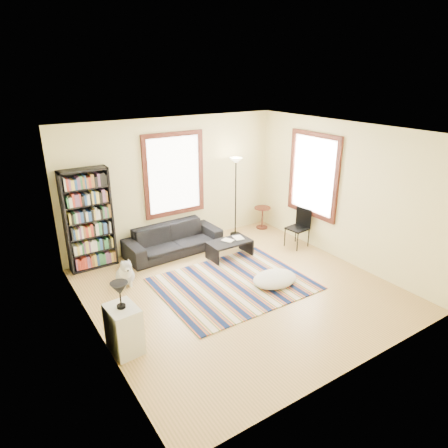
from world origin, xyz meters
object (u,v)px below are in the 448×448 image
bookshelf (89,220)px  side_table (262,218)px  coffee_table (230,249)px  sofa (173,239)px  floor_cushion (275,279)px  white_cabinet (124,329)px  floor_lamp (236,197)px  folding_chair (297,228)px  dog (125,271)px

bookshelf → side_table: bearing=-2.4°
bookshelf → coffee_table: bearing=-23.8°
sofa → floor_cushion: 2.45m
white_cabinet → coffee_table: bearing=25.8°
floor_lamp → side_table: (0.81, -0.00, -0.66)m
floor_lamp → folding_chair: 1.59m
sofa → folding_chair: folding_chair is taller
side_table → dog: 3.93m
coffee_table → floor_lamp: bearing=49.9°
floor_lamp → white_cabinet: floor_lamp is taller
floor_lamp → side_table: bearing=-0.3°
side_table → sofa: bearing=-177.8°
coffee_table → floor_cushion: (0.06, -1.41, -0.07)m
floor_cushion → dog: dog is taller
bookshelf → folding_chair: (4.08, -1.48, -0.57)m
side_table → folding_chair: 1.31m
coffee_table → folding_chair: bearing=-13.2°
floor_lamp → dog: bearing=-164.7°
side_table → white_cabinet: 5.22m
white_cabinet → floor_cushion: bearing=1.1°
floor_cushion → sofa: bearing=112.8°
floor_cushion → dog: size_ratio=1.64×
folding_chair → white_cabinet: bearing=-171.2°
sofa → floor_cushion: size_ratio=2.37×
bookshelf → floor_cushion: 3.72m
bookshelf → floor_lamp: bookshelf is taller
coffee_table → white_cabinet: bearing=-149.5°
dog → white_cabinet: bearing=-103.0°
sofa → side_table: 2.49m
floor_cushion → folding_chair: bearing=35.0°
white_cabinet → dog: white_cabinet is taller
floor_cushion → folding_chair: 1.85m
folding_chair → coffee_table: bearing=158.8°
coffee_table → floor_lamp: (0.80, 0.94, 0.75)m
side_table → dog: bearing=-167.8°
floor_lamp → floor_cushion: bearing=-107.4°
side_table → white_cabinet: bearing=-149.6°
folding_chair → side_table: bearing=79.8°
bookshelf → floor_cushion: size_ratio=2.30×
side_table → folding_chair: size_ratio=0.63×
floor_lamp → coffee_table: bearing=-130.1°
sofa → coffee_table: size_ratio=2.29×
sofa → folding_chair: (2.44, -1.21, 0.13)m
coffee_table → sofa: bearing=136.5°
floor_cushion → white_cabinet: bearing=-174.3°
coffee_table → side_table: side_table is taller
sofa → white_cabinet: white_cabinet is taller
floor_lamp → white_cabinet: (-3.69, -2.65, -0.58)m
folding_chair → dog: 3.82m
coffee_table → dog: 2.24m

